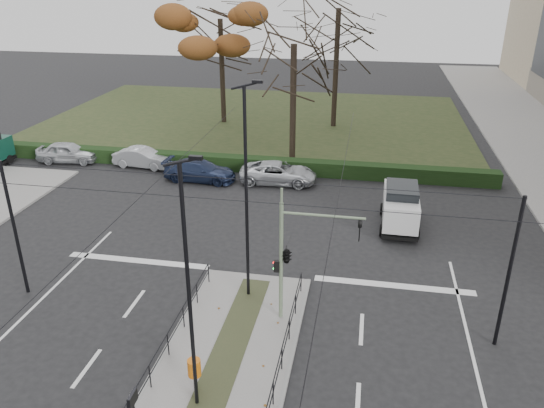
{
  "coord_description": "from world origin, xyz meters",
  "views": [
    {
      "loc": [
        4.36,
        -15.22,
        12.74
      ],
      "look_at": [
        0.37,
        6.24,
        3.13
      ],
      "focal_mm": 35.0,
      "sensor_mm": 36.0,
      "label": 1
    }
  ],
  "objects_px": {
    "streetlamp_median_far": "(247,194)",
    "parked_car_second": "(143,158)",
    "litter_bin": "(194,368)",
    "bare_tree_center": "(338,17)",
    "rust_tree": "(220,19)",
    "streetlamp_median_near": "(189,290)",
    "parked_car_fourth": "(278,173)",
    "parked_car_first": "(68,152)",
    "parked_car_third": "(200,171)",
    "traffic_light": "(289,254)",
    "white_van": "(400,205)",
    "bare_tree_near": "(294,53)",
    "info_panel": "(133,405)"
  },
  "relations": [
    {
      "from": "litter_bin",
      "to": "streetlamp_median_far",
      "type": "bearing_deg",
      "value": 84.95
    },
    {
      "from": "parked_car_second",
      "to": "bare_tree_center",
      "type": "distance_m",
      "value": 19.96
    },
    {
      "from": "parked_car_first",
      "to": "parked_car_third",
      "type": "bearing_deg",
      "value": -106.18
    },
    {
      "from": "traffic_light",
      "to": "parked_car_fourth",
      "type": "xyz_separation_m",
      "value": [
        -2.94,
        14.64,
        -2.32
      ]
    },
    {
      "from": "parked_car_first",
      "to": "rust_tree",
      "type": "xyz_separation_m",
      "value": [
        8.2,
        12.66,
        8.28
      ]
    },
    {
      "from": "streetlamp_median_far",
      "to": "parked_car_second",
      "type": "xyz_separation_m",
      "value": [
        -10.98,
        14.63,
        -4.06
      ]
    },
    {
      "from": "parked_car_second",
      "to": "white_van",
      "type": "bearing_deg",
      "value": -104.92
    },
    {
      "from": "traffic_light",
      "to": "bare_tree_center",
      "type": "relative_size",
      "value": 0.38
    },
    {
      "from": "parked_car_second",
      "to": "white_van",
      "type": "xyz_separation_m",
      "value": [
        17.48,
        -6.44,
        0.54
      ]
    },
    {
      "from": "streetlamp_median_near",
      "to": "parked_car_fourth",
      "type": "height_order",
      "value": "streetlamp_median_near"
    },
    {
      "from": "parked_car_third",
      "to": "traffic_light",
      "type": "bearing_deg",
      "value": -147.86
    },
    {
      "from": "streetlamp_median_near",
      "to": "parked_car_first",
      "type": "bearing_deg",
      "value": 128.2
    },
    {
      "from": "info_panel",
      "to": "parked_car_fourth",
      "type": "relative_size",
      "value": 0.39
    },
    {
      "from": "streetlamp_median_far",
      "to": "white_van",
      "type": "xyz_separation_m",
      "value": [
        6.49,
        8.19,
        -3.52
      ]
    },
    {
      "from": "traffic_light",
      "to": "rust_tree",
      "type": "relative_size",
      "value": 0.42
    },
    {
      "from": "bare_tree_center",
      "to": "info_panel",
      "type": "bearing_deg",
      "value": -94.48
    },
    {
      "from": "parked_car_first",
      "to": "parked_car_fourth",
      "type": "height_order",
      "value": "parked_car_first"
    },
    {
      "from": "info_panel",
      "to": "parked_car_first",
      "type": "height_order",
      "value": "info_panel"
    },
    {
      "from": "parked_car_first",
      "to": "bare_tree_near",
      "type": "distance_m",
      "value": 17.67
    },
    {
      "from": "streetlamp_median_near",
      "to": "parked_car_third",
      "type": "distance_m",
      "value": 20.43
    },
    {
      "from": "streetlamp_median_far",
      "to": "litter_bin",
      "type": "bearing_deg",
      "value": -95.05
    },
    {
      "from": "parked_car_third",
      "to": "bare_tree_center",
      "type": "relative_size",
      "value": 0.36
    },
    {
      "from": "rust_tree",
      "to": "bare_tree_center",
      "type": "xyz_separation_m",
      "value": [
        9.96,
        0.44,
        0.23
      ]
    },
    {
      "from": "bare_tree_near",
      "to": "info_panel",
      "type": "bearing_deg",
      "value": -91.26
    },
    {
      "from": "parked_car_third",
      "to": "parked_car_fourth",
      "type": "xyz_separation_m",
      "value": [
        5.17,
        0.51,
        -0.0
      ]
    },
    {
      "from": "parked_car_second",
      "to": "rust_tree",
      "type": "height_order",
      "value": "rust_tree"
    },
    {
      "from": "parked_car_third",
      "to": "streetlamp_median_near",
      "type": "bearing_deg",
      "value": -160.34
    },
    {
      "from": "parked_car_first",
      "to": "parked_car_second",
      "type": "relative_size",
      "value": 1.05
    },
    {
      "from": "rust_tree",
      "to": "parked_car_second",
      "type": "bearing_deg",
      "value": -100.89
    },
    {
      "from": "traffic_light",
      "to": "parked_car_second",
      "type": "height_order",
      "value": "traffic_light"
    },
    {
      "from": "parked_car_third",
      "to": "bare_tree_center",
      "type": "xyz_separation_m",
      "value": [
        7.63,
        14.91,
        8.56
      ]
    },
    {
      "from": "streetlamp_median_near",
      "to": "white_van",
      "type": "relative_size",
      "value": 1.9
    },
    {
      "from": "parked_car_first",
      "to": "white_van",
      "type": "bearing_deg",
      "value": -111.9
    },
    {
      "from": "rust_tree",
      "to": "bare_tree_near",
      "type": "distance_m",
      "value": 12.18
    },
    {
      "from": "streetlamp_median_near",
      "to": "parked_car_fourth",
      "type": "bearing_deg",
      "value": 92.4
    },
    {
      "from": "parked_car_first",
      "to": "bare_tree_center",
      "type": "bearing_deg",
      "value": -60.6
    },
    {
      "from": "parked_car_third",
      "to": "white_van",
      "type": "xyz_separation_m",
      "value": [
        12.72,
        -4.63,
        0.53
      ]
    },
    {
      "from": "traffic_light",
      "to": "parked_car_fourth",
      "type": "bearing_deg",
      "value": 101.35
    },
    {
      "from": "parked_car_second",
      "to": "rust_tree",
      "type": "distance_m",
      "value": 15.35
    },
    {
      "from": "parked_car_first",
      "to": "parked_car_second",
      "type": "bearing_deg",
      "value": -96.41
    },
    {
      "from": "litter_bin",
      "to": "streetlamp_median_near",
      "type": "xyz_separation_m",
      "value": [
        0.28,
        -0.65,
        3.42
      ]
    },
    {
      "from": "streetlamp_median_near",
      "to": "bare_tree_near",
      "type": "bearing_deg",
      "value": 91.42
    },
    {
      "from": "parked_car_third",
      "to": "parked_car_fourth",
      "type": "height_order",
      "value": "same"
    },
    {
      "from": "parked_car_second",
      "to": "parked_car_third",
      "type": "distance_m",
      "value": 5.09
    },
    {
      "from": "litter_bin",
      "to": "bare_tree_center",
      "type": "height_order",
      "value": "bare_tree_center"
    },
    {
      "from": "streetlamp_median_near",
      "to": "rust_tree",
      "type": "bearing_deg",
      "value": 103.89
    },
    {
      "from": "streetlamp_median_far",
      "to": "parked_car_second",
      "type": "height_order",
      "value": "streetlamp_median_far"
    },
    {
      "from": "parked_car_fourth",
      "to": "white_van",
      "type": "xyz_separation_m",
      "value": [
        7.55,
        -5.14,
        0.53
      ]
    },
    {
      "from": "info_panel",
      "to": "parked_car_second",
      "type": "xyz_separation_m",
      "value": [
        -9.57,
        22.87,
        -0.97
      ]
    },
    {
      "from": "streetlamp_median_near",
      "to": "parked_car_third",
      "type": "relative_size",
      "value": 1.74
    }
  ]
}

